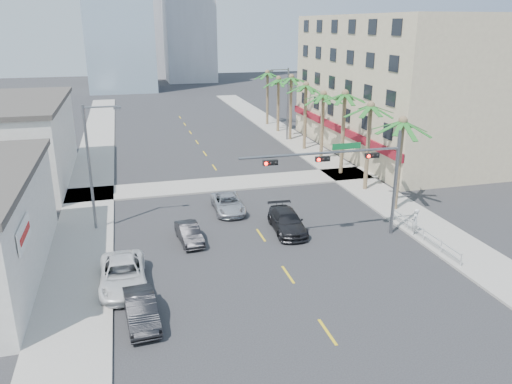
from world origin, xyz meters
TOP-DOWN VIEW (x-y plane):
  - ground at (0.00, 0.00)m, footprint 260.00×260.00m
  - sidewalk_right at (12.00, 20.00)m, footprint 4.00×120.00m
  - sidewalk_left at (-12.00, 20.00)m, footprint 4.00×120.00m
  - sidewalk_cross at (0.00, 22.00)m, footprint 80.00×4.00m
  - building_right at (21.99, 30.00)m, footprint 15.25×28.00m
  - building_left_far at (-19.50, 28.00)m, footprint 11.00×18.00m
  - traffic_signal_mast at (5.78, 7.95)m, footprint 11.12×0.54m
  - palm_tree_0 at (11.60, 12.00)m, footprint 4.80×4.80m
  - palm_tree_1 at (11.60, 17.20)m, footprint 4.80×4.80m
  - palm_tree_2 at (11.60, 22.40)m, footprint 4.80×4.80m
  - palm_tree_3 at (11.60, 27.60)m, footprint 4.80×4.80m
  - palm_tree_4 at (11.60, 32.80)m, footprint 4.80×4.80m
  - palm_tree_5 at (11.60, 38.00)m, footprint 4.80×4.80m
  - palm_tree_6 at (11.60, 43.20)m, footprint 4.80×4.80m
  - palm_tree_7 at (11.60, 48.40)m, footprint 4.80×4.80m
  - streetlight_left at (-11.00, 14.00)m, footprint 2.55×0.25m
  - streetlight_right at (11.00, 38.00)m, footprint 2.55×0.25m
  - guardrail at (10.30, 6.00)m, footprint 0.08×8.08m
  - car_parked_mid at (-8.59, 1.20)m, footprint 1.77×4.30m
  - car_parked_far at (-9.40, 5.06)m, footprint 2.53×5.47m
  - car_lane_left at (-5.00, 10.18)m, footprint 1.66×3.90m
  - car_lane_center at (-1.25, 15.19)m, footprint 2.37×4.88m
  - car_lane_right at (2.00, 10.24)m, footprint 2.38×5.21m
  - pedestrian at (10.30, 7.15)m, footprint 0.81×0.74m

SIDE VIEW (x-z plane):
  - ground at x=0.00m, z-range 0.00..0.00m
  - sidewalk_right at x=12.00m, z-range 0.00..0.15m
  - sidewalk_left at x=-12.00m, z-range 0.00..0.15m
  - sidewalk_cross at x=0.00m, z-range 0.00..0.15m
  - car_lane_left at x=-5.00m, z-range 0.00..1.25m
  - car_lane_center at x=-1.25m, z-range 0.00..1.34m
  - guardrail at x=10.30m, z-range 0.17..1.17m
  - car_parked_mid at x=-8.59m, z-range 0.00..1.38m
  - car_lane_right at x=2.00m, z-range 0.00..1.48m
  - car_parked_far at x=-9.40m, z-range 0.00..1.52m
  - pedestrian at x=10.30m, z-range 0.15..2.01m
  - building_left_far at x=-19.50m, z-range 0.00..7.20m
  - streetlight_left at x=-11.00m, z-range 0.56..9.56m
  - streetlight_right at x=11.00m, z-range 0.56..9.56m
  - traffic_signal_mast at x=5.78m, z-range 1.46..8.66m
  - palm_tree_0 at x=11.60m, z-range 3.18..10.98m
  - palm_tree_3 at x=11.60m, z-range 3.18..10.98m
  - palm_tree_6 at x=11.60m, z-range 3.18..10.98m
  - palm_tree_1 at x=11.60m, z-range 3.35..11.51m
  - palm_tree_4 at x=11.60m, z-range 3.35..11.51m
  - palm_tree_7 at x=11.60m, z-range 3.35..11.51m
  - building_right at x=21.99m, z-range 0.00..15.00m
  - palm_tree_2 at x=11.60m, z-range 3.52..12.04m
  - palm_tree_5 at x=11.60m, z-range 3.52..12.04m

